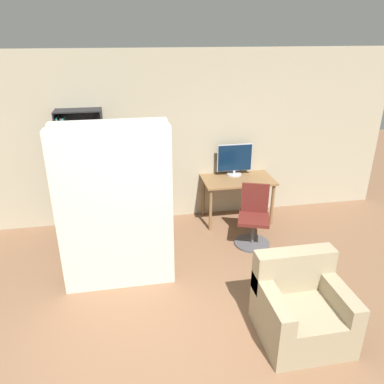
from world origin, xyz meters
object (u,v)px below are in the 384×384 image
(mattress_far, at_px, (116,202))
(office_chair, at_px, (253,221))
(mattress_near, at_px, (116,212))
(monitor, at_px, (235,159))
(bookshelf, at_px, (80,174))
(armchair, at_px, (301,308))

(mattress_far, bearing_deg, office_chair, 10.79)
(mattress_near, height_order, mattress_far, same)
(monitor, distance_m, mattress_near, 2.49)
(mattress_near, bearing_deg, monitor, 40.33)
(office_chair, distance_m, mattress_far, 2.07)
(bookshelf, relative_size, armchair, 2.22)
(bookshelf, distance_m, mattress_near, 1.71)
(bookshelf, xyz_separation_m, armchair, (2.36, -2.79, -0.59))
(bookshelf, bearing_deg, monitor, -0.14)
(monitor, height_order, office_chair, monitor)
(office_chair, bearing_deg, monitor, 92.24)
(office_chair, bearing_deg, bookshelf, 158.96)
(monitor, relative_size, mattress_near, 0.29)
(office_chair, xyz_separation_m, bookshelf, (-2.48, 0.95, 0.56))
(mattress_far, bearing_deg, mattress_near, -90.00)
(bookshelf, relative_size, mattress_near, 0.94)
(mattress_far, bearing_deg, bookshelf, 112.48)
(monitor, height_order, mattress_far, mattress_far)
(office_chair, distance_m, mattress_near, 2.14)
(office_chair, bearing_deg, mattress_near, -161.12)
(office_chair, relative_size, mattress_near, 0.45)
(mattress_far, height_order, armchair, mattress_far)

